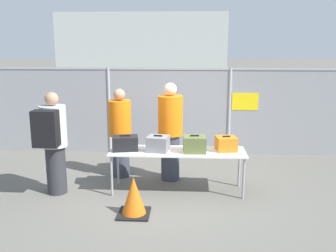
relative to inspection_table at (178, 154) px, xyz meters
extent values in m
plane|color=#605E56|center=(-0.29, -0.07, -0.69)|extent=(120.00, 120.00, 0.00)
cylinder|color=#9EA0A5|center=(-1.70, 2.37, 0.33)|extent=(0.07, 0.07, 2.03)
cylinder|color=#9EA0A5|center=(1.12, 2.37, 0.33)|extent=(0.07, 0.07, 2.03)
cube|color=gray|center=(-0.29, 2.37, 0.33)|extent=(8.47, 0.01, 2.03)
cube|color=#9EA0A5|center=(-0.29, 2.37, 1.31)|extent=(8.47, 0.04, 0.04)
cube|color=yellow|center=(1.48, 2.36, 0.57)|extent=(0.60, 0.01, 0.40)
cube|color=silver|center=(0.00, 0.00, 0.04)|extent=(2.35, 0.69, 0.02)
cylinder|color=#99999E|center=(-1.12, -0.29, -0.33)|extent=(0.04, 0.04, 0.72)
cylinder|color=#99999E|center=(1.12, -0.29, -0.33)|extent=(0.04, 0.04, 0.72)
cylinder|color=#99999E|center=(-1.12, 0.29, -0.33)|extent=(0.04, 0.04, 0.72)
cylinder|color=#99999E|center=(1.12, 0.29, -0.33)|extent=(0.04, 0.04, 0.72)
cube|color=black|center=(-0.92, -0.01, 0.17)|extent=(0.49, 0.38, 0.25)
cube|color=black|center=(-0.92, -0.01, 0.31)|extent=(0.16, 0.05, 0.02)
cube|color=slate|center=(-0.34, -0.04, 0.18)|extent=(0.41, 0.39, 0.26)
cube|color=black|center=(-0.34, -0.04, 0.32)|extent=(0.14, 0.05, 0.02)
cube|color=#566033|center=(0.29, -0.05, 0.19)|extent=(0.40, 0.36, 0.28)
cube|color=black|center=(0.29, -0.05, 0.34)|extent=(0.15, 0.03, 0.02)
cube|color=orange|center=(0.84, 0.08, 0.17)|extent=(0.38, 0.38, 0.24)
cube|color=black|center=(0.84, 0.08, 0.30)|extent=(0.14, 0.04, 0.02)
cylinder|color=#2D2D33|center=(-2.11, -0.20, -0.27)|extent=(0.33, 0.33, 0.85)
cylinder|color=#B2B2B7|center=(-2.11, -0.20, 0.51)|extent=(0.44, 0.44, 0.70)
sphere|color=#A57A5B|center=(-2.11, -0.20, 0.97)|extent=(0.23, 0.23, 0.23)
cube|color=black|center=(-2.11, -0.55, 0.54)|extent=(0.40, 0.24, 0.59)
cylinder|color=#383D4C|center=(-0.16, 0.58, -0.25)|extent=(0.35, 0.35, 0.89)
cylinder|color=orange|center=(-0.16, 0.58, 0.56)|extent=(0.46, 0.46, 0.74)
sphere|color=beige|center=(-0.16, 0.58, 1.05)|extent=(0.24, 0.24, 0.24)
cylinder|color=#383D4C|center=(-1.14, 0.71, -0.28)|extent=(0.33, 0.33, 0.82)
cylinder|color=orange|center=(-1.14, 0.71, 0.48)|extent=(0.43, 0.43, 0.69)
sphere|color=#A57A5B|center=(-1.14, 0.71, 0.93)|extent=(0.22, 0.22, 0.22)
cube|color=white|center=(1.93, 4.62, -0.25)|extent=(2.69, 1.20, 0.53)
sphere|color=black|center=(1.46, 3.96, -0.38)|extent=(0.63, 0.63, 0.63)
sphere|color=black|center=(1.46, 5.29, -0.38)|extent=(0.63, 0.63, 0.63)
cylinder|color=#59595B|center=(0.11, 4.62, -0.47)|extent=(0.94, 0.06, 0.06)
cube|color=#B2B7B2|center=(-3.89, 30.48, 1.86)|extent=(14.19, 11.67, 5.11)
cube|color=black|center=(-0.63, -0.99, -0.68)|extent=(0.48, 0.48, 0.03)
cone|color=orange|center=(-0.63, -0.99, -0.39)|extent=(0.39, 0.39, 0.60)
camera|label=1|loc=(0.20, -6.27, 1.87)|focal=40.00mm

